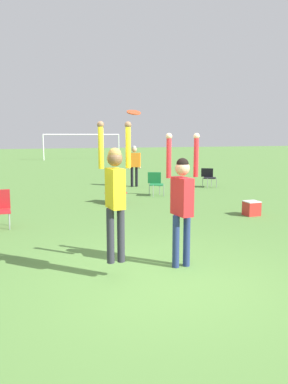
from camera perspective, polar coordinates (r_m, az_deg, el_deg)
name	(u,v)px	position (r m, az deg, el deg)	size (l,w,h in m)	color
ground_plane	(159,279)	(6.08, 2.37, -13.06)	(120.00, 120.00, 0.00)	#56843D
person_jumping	(115,189)	(5.76, -4.42, 0.46)	(0.53, 0.40, 2.20)	#2D2D38
person_defending	(182,197)	(6.31, 5.81, -0.70)	(0.60, 0.47, 2.28)	navy
frisbee	(134,112)	(5.94, -1.58, 12.03)	(0.22, 0.21, 0.09)	#E04C23
camping_chair_1	(156,182)	(14.00, 1.77, 1.55)	(0.65, 0.70, 0.87)	gray
camping_chair_2	(209,176)	(16.54, 9.82, 2.42)	(0.71, 0.77, 0.81)	gray
camping_chair_4	(115,190)	(12.41, -4.42, 0.28)	(0.73, 0.79, 0.78)	gray
person_spectator_near	(134,162)	(16.37, -1.51, 4.61)	(0.61, 0.32, 1.79)	black
cooler_box	(252,208)	(11.00, 16.07, -2.38)	(0.40, 0.38, 0.41)	red
soccer_goal	(82,139)	(35.37, -9.42, 7.90)	(7.10, 0.10, 2.35)	white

